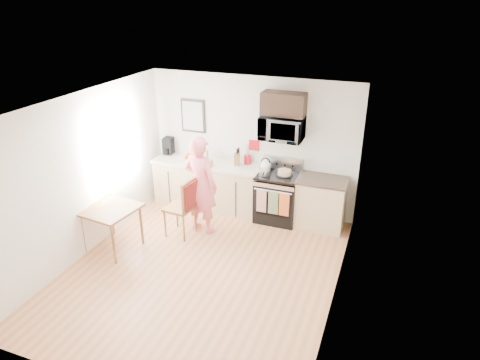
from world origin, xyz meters
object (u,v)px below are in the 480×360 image
at_px(cake, 285,173).
at_px(chair, 187,201).
at_px(range, 278,198).
at_px(microwave, 282,128).
at_px(person, 201,185).
at_px(dining_table, 110,213).

bearing_deg(cake, chair, -141.49).
bearing_deg(chair, range, 45.67).
height_order(microwave, chair, microwave).
relative_size(chair, cake, 3.61).
distance_m(microwave, cake, 0.80).
distance_m(range, chair, 1.74).
height_order(person, dining_table, person).
bearing_deg(range, person, -143.35).
relative_size(person, dining_table, 2.20).
height_order(microwave, person, microwave).
height_order(range, microwave, microwave).
xyz_separation_m(microwave, person, (-1.15, -0.96, -0.87)).
bearing_deg(microwave, cake, -45.83).
bearing_deg(dining_table, range, 40.17).
distance_m(chair, cake, 1.82).
height_order(range, cake, range).
height_order(person, cake, person).
distance_m(microwave, chair, 2.09).
xyz_separation_m(dining_table, chair, (0.98, 0.79, 0.02)).
distance_m(microwave, person, 1.74).
bearing_deg(dining_table, chair, 38.85).
xyz_separation_m(microwave, cake, (0.11, -0.12, -0.79)).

